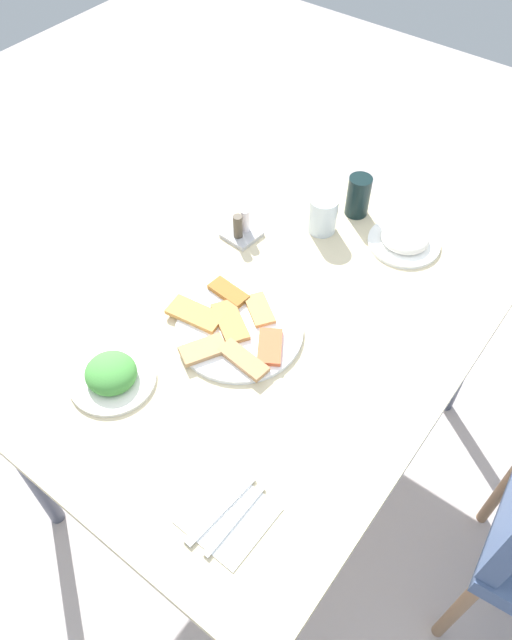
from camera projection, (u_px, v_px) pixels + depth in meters
ground_plane at (264, 458)px, 2.03m from camera, size 6.00×6.00×0.00m
dining_table at (267, 342)px, 1.54m from camera, size 1.23×0.91×0.70m
pide_platter at (236, 329)px, 1.47m from camera, size 0.32×0.34×0.03m
salad_plate_greens at (111, 375)px, 1.37m from camera, size 0.20×0.20×0.06m
salad_plate_rice at (405, 239)px, 1.66m from camera, size 0.20×0.20×0.04m
soda_can at (358, 196)px, 1.71m from camera, size 0.09×0.09×0.12m
drinking_glass at (323, 215)px, 1.67m from camera, size 0.08×0.08×0.11m
paper_napkin at (228, 515)px, 1.18m from camera, size 0.16×0.16×0.00m
fork at (221, 509)px, 1.19m from camera, size 0.19×0.04×0.00m
spoon at (235, 520)px, 1.17m from camera, size 0.17×0.02×0.00m
condiment_caddy at (242, 229)px, 1.67m from camera, size 0.10×0.10×0.08m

